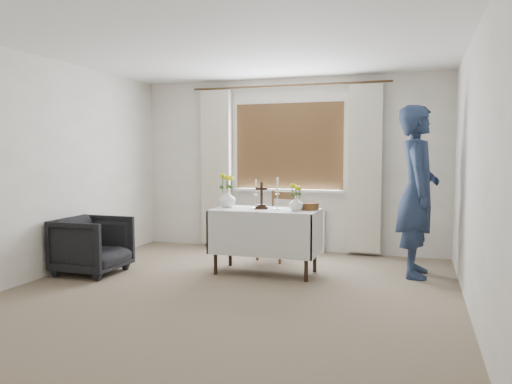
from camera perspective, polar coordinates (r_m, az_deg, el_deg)
ground at (r=5.10m, az=-3.37°, el=-11.66°), size 5.00×5.00×0.00m
altar_table at (r=5.90m, az=1.11°, el=-5.65°), size 1.24×0.64×0.76m
wooden_chair at (r=6.64m, az=2.33°, el=-3.88°), size 0.53×0.53×0.91m
armchair at (r=6.19m, az=-18.20°, el=-5.80°), size 0.74×0.72×0.68m
person at (r=6.00m, az=17.97°, el=0.08°), size 0.49×0.73×1.96m
radiator at (r=7.29m, az=3.59°, el=-4.38°), size 1.10×0.10×0.60m
wooden_cross at (r=5.87m, az=0.64°, el=-0.39°), size 0.17×0.15×0.32m
candlestick_left at (r=5.91m, az=-0.03°, el=-0.22°), size 0.12×0.12×0.35m
candlestick_right at (r=5.79m, az=2.46°, el=-0.16°), size 0.12×0.12×0.38m
flower_vase_left at (r=6.05m, az=-3.33°, el=-0.74°), size 0.27×0.27×0.22m
flower_vase_right at (r=5.69m, az=4.58°, el=-1.31°), size 0.21×0.21×0.17m
wicker_basket at (r=5.80m, az=6.10°, el=-1.63°), size 0.25×0.25×0.08m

